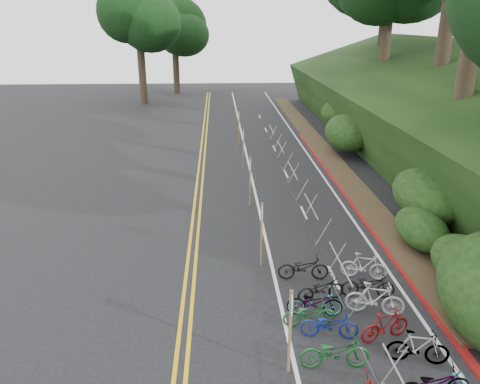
% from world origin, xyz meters
% --- Properties ---
extents(ground, '(120.00, 120.00, 0.00)m').
position_xyz_m(ground, '(0.00, 0.00, 0.00)').
color(ground, black).
rests_on(ground, ground).
extents(road_markings, '(7.47, 80.00, 0.01)m').
position_xyz_m(road_markings, '(0.63, 10.10, 0.00)').
color(road_markings, gold).
rests_on(road_markings, ground).
extents(red_curb, '(0.25, 28.00, 0.10)m').
position_xyz_m(red_curb, '(5.70, 12.00, 0.05)').
color(red_curb, maroon).
rests_on(red_curb, ground).
extents(embankment, '(14.30, 48.14, 9.11)m').
position_xyz_m(embankment, '(12.96, 19.04, 2.57)').
color(embankment, black).
rests_on(embankment, ground).
extents(bike_racks_rest, '(1.14, 23.00, 1.17)m').
position_xyz_m(bike_racks_rest, '(3.00, 13.00, 0.85)').
color(bike_racks_rest, '#95989D').
rests_on(bike_racks_rest, ground).
extents(signpost_near, '(0.08, 0.40, 2.43)m').
position_xyz_m(signpost_near, '(0.80, -0.63, 1.39)').
color(signpost_near, brown).
rests_on(signpost_near, ground).
extents(signposts_rest, '(0.08, 18.40, 2.50)m').
position_xyz_m(signposts_rest, '(0.60, 14.00, 1.43)').
color(signposts_rest, brown).
rests_on(signposts_rest, ground).
extents(bike_front, '(0.61, 1.60, 0.83)m').
position_xyz_m(bike_front, '(1.69, 1.29, 0.41)').
color(bike_front, '#144C1E').
rests_on(bike_front, ground).
extents(bike_valet, '(3.09, 8.89, 1.08)m').
position_xyz_m(bike_valet, '(3.01, 0.44, 0.47)').
color(bike_valet, maroon).
rests_on(bike_valet, ground).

